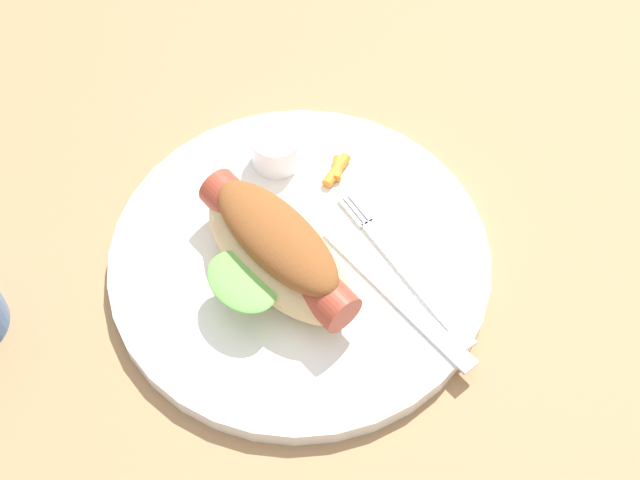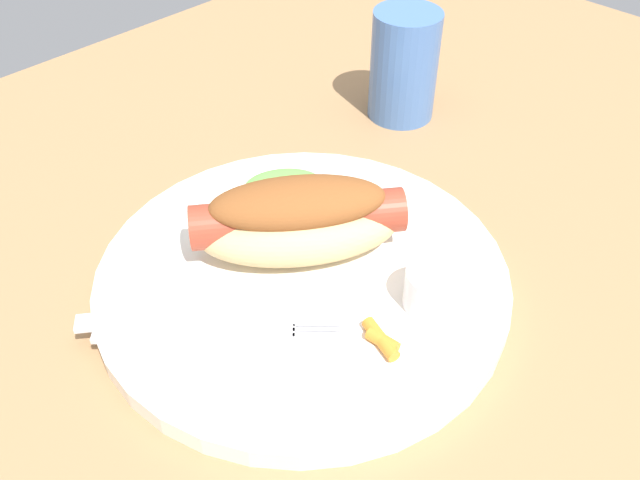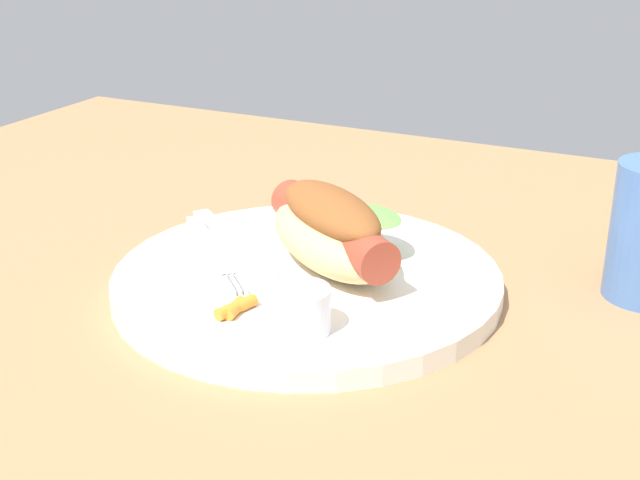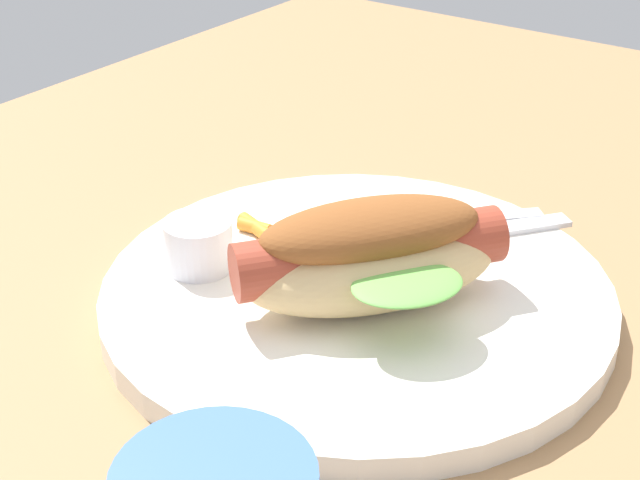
% 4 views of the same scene
% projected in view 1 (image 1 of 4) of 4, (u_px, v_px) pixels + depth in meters
% --- Properties ---
extents(ground_plane, '(1.20, 0.90, 0.02)m').
position_uv_depth(ground_plane, '(269.00, 274.00, 0.75)').
color(ground_plane, '#9E754C').
extents(plate, '(0.30, 0.30, 0.02)m').
position_uv_depth(plate, '(300.00, 261.00, 0.73)').
color(plate, white).
rests_on(plate, ground_plane).
extents(hot_dog, '(0.16, 0.14, 0.06)m').
position_uv_depth(hot_dog, '(277.00, 249.00, 0.69)').
color(hot_dog, '#DBB77A').
rests_on(hot_dog, plate).
extents(sauce_ramekin, '(0.04, 0.04, 0.03)m').
position_uv_depth(sauce_ramekin, '(276.00, 149.00, 0.77)').
color(sauce_ramekin, white).
rests_on(sauce_ramekin, plate).
extents(fork, '(0.12, 0.12, 0.00)m').
position_uv_depth(fork, '(406.00, 273.00, 0.72)').
color(fork, silver).
rests_on(fork, plate).
extents(knife, '(0.13, 0.11, 0.00)m').
position_uv_depth(knife, '(397.00, 296.00, 0.70)').
color(knife, silver).
rests_on(knife, plate).
extents(carrot_garnish, '(0.02, 0.03, 0.01)m').
position_uv_depth(carrot_garnish, '(337.00, 169.00, 0.77)').
color(carrot_garnish, orange).
rests_on(carrot_garnish, plate).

